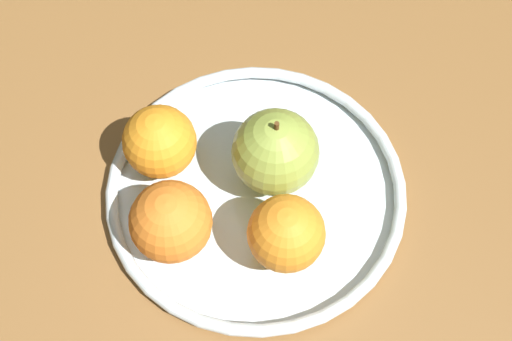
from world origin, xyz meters
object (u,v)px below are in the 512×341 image
apple (275,152)px  orange_back_right (171,222)px  fruit_bowl (256,190)px  orange_back_left (160,142)px  orange_front_right (286,233)px

apple → orange_back_right: (10.55, 4.52, -0.39)cm
orange_back_right → fruit_bowl: bearing=-156.9°
orange_back_left → fruit_bowl: bearing=149.4°
apple → orange_back_left: 10.91cm
orange_front_right → orange_back_left: bearing=-52.0°
fruit_bowl → orange_back_left: 10.41cm
apple → orange_back_left: bearing=-21.0°
fruit_bowl → apple: apple is taller
orange_front_right → orange_back_left: 14.91cm
fruit_bowl → apple: (-2.04, -0.89, 4.95)cm
apple → orange_back_left: apple is taller
apple → orange_back_left: size_ratio=1.28×
fruit_bowl → orange_back_left: size_ratio=4.16×
fruit_bowl → orange_back_left: bearing=-30.6°
orange_front_right → orange_back_left: same height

